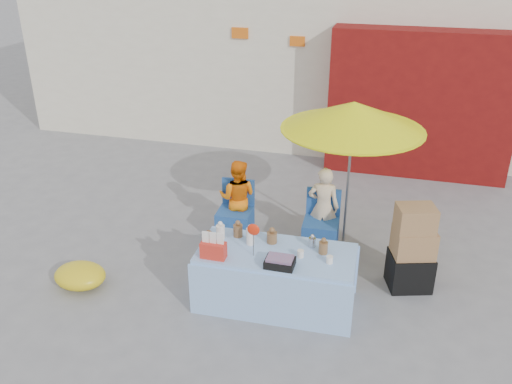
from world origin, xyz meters
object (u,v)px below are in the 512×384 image
(chair_left, at_px, (235,222))
(box_stack, at_px, (412,251))
(market_table, at_px, (275,277))
(vendor_orange, at_px, (238,198))
(chair_right, at_px, (320,233))
(umbrella, at_px, (353,116))
(vendor_beige, at_px, (323,207))

(chair_left, height_order, box_stack, box_stack)
(market_table, distance_m, vendor_orange, 1.78)
(chair_right, xyz_separation_m, vendor_orange, (-1.25, 0.13, 0.32))
(chair_right, bearing_deg, umbrella, 41.08)
(market_table, bearing_deg, chair_left, 122.30)
(chair_right, bearing_deg, box_stack, -28.75)
(umbrella, bearing_deg, chair_right, -136.61)
(market_table, xyz_separation_m, chair_left, (-0.92, 1.37, -0.11))
(chair_left, bearing_deg, box_stack, -16.10)
(chair_left, height_order, vendor_orange, vendor_orange)
(market_table, bearing_deg, vendor_orange, 119.85)
(chair_left, xyz_separation_m, vendor_beige, (1.25, 0.13, 0.34))
(box_stack, bearing_deg, vendor_orange, 163.31)
(market_table, height_order, vendor_beige, vendor_beige)
(chair_left, distance_m, umbrella, 2.27)
(market_table, bearing_deg, chair_right, 74.87)
(vendor_beige, bearing_deg, vendor_orange, -2.31)
(umbrella, bearing_deg, vendor_orange, -174.47)
(umbrella, height_order, box_stack, umbrella)
(umbrella, bearing_deg, vendor_beige, -153.43)
(vendor_beige, xyz_separation_m, box_stack, (1.22, -0.74, -0.07))
(market_table, distance_m, chair_right, 1.41)
(market_table, xyz_separation_m, vendor_beige, (0.33, 1.50, 0.23))
(box_stack, bearing_deg, chair_right, 153.56)
(chair_left, distance_m, vendor_orange, 0.35)
(market_table, bearing_deg, umbrella, 67.52)
(market_table, height_order, chair_right, market_table)
(chair_left, bearing_deg, vendor_orange, 87.42)
(vendor_orange, relative_size, umbrella, 0.56)
(vendor_orange, bearing_deg, market_table, 119.21)
(chair_right, distance_m, umbrella, 1.69)
(vendor_orange, xyz_separation_m, box_stack, (2.47, -0.74, -0.06))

